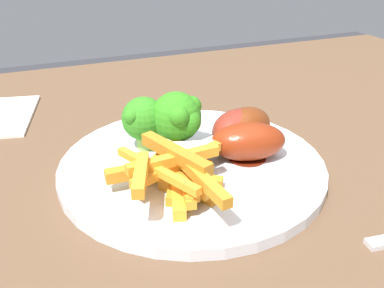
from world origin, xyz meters
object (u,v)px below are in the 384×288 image
at_px(dining_table, 201,215).
at_px(chicken_drumstick_near, 235,131).
at_px(carrot_fries_pile, 174,172).
at_px(broccoli_floret_middle, 178,117).
at_px(broccoli_floret_front, 145,119).
at_px(dinner_plate, 192,165).
at_px(chicken_drumstick_extra, 242,142).
at_px(chicken_drumstick_far, 241,130).

xyz_separation_m(dining_table, chicken_drumstick_near, (0.03, -0.03, 0.13)).
bearing_deg(chicken_drumstick_near, carrot_fries_pile, -150.16).
relative_size(broccoli_floret_middle, chicken_drumstick_near, 0.54).
bearing_deg(broccoli_floret_middle, broccoli_floret_front, 152.36).
distance_m(broccoli_floret_front, chicken_drumstick_near, 0.10).
relative_size(dinner_plate, chicken_drumstick_extra, 2.02).
bearing_deg(chicken_drumstick_extra, dining_table, 114.81).
bearing_deg(broccoli_floret_front, dining_table, -8.76).
distance_m(carrot_fries_pile, chicken_drumstick_near, 0.10).
distance_m(chicken_drumstick_near, chicken_drumstick_far, 0.01).
bearing_deg(dining_table, dinner_plate, -126.69).
bearing_deg(dining_table, chicken_drumstick_far, -38.38).
distance_m(dining_table, chicken_drumstick_extra, 0.14).
height_order(dinner_plate, chicken_drumstick_near, chicken_drumstick_near).
bearing_deg(chicken_drumstick_near, chicken_drumstick_extra, -97.92).
relative_size(chicken_drumstick_near, chicken_drumstick_extra, 0.89).
bearing_deg(chicken_drumstick_extra, carrot_fries_pile, -162.72).
relative_size(broccoli_floret_front, chicken_drumstick_far, 0.46).
distance_m(broccoli_floret_middle, chicken_drumstick_far, 0.07).
height_order(dining_table, chicken_drumstick_far, chicken_drumstick_far).
bearing_deg(carrot_fries_pile, chicken_drumstick_extra, 17.28).
bearing_deg(broccoli_floret_middle, chicken_drumstick_extra, -38.76).
relative_size(dinner_plate, broccoli_floret_middle, 4.22).
relative_size(dinner_plate, carrot_fries_pile, 1.89).
xyz_separation_m(broccoli_floret_middle, chicken_drumstick_far, (0.07, -0.02, -0.02)).
bearing_deg(chicken_drumstick_near, dinner_plate, -170.30).
height_order(carrot_fries_pile, chicken_drumstick_extra, carrot_fries_pile).
bearing_deg(dinner_plate, chicken_drumstick_near, 9.70).
height_order(dining_table, chicken_drumstick_near, chicken_drumstick_near).
bearing_deg(chicken_drumstick_extra, dinner_plate, 163.44).
bearing_deg(broccoli_floret_front, carrot_fries_pile, -88.68).
height_order(chicken_drumstick_near, chicken_drumstick_far, same).
relative_size(carrot_fries_pile, chicken_drumstick_near, 1.20).
bearing_deg(chicken_drumstick_far, dining_table, 141.62).
height_order(dinner_plate, chicken_drumstick_extra, chicken_drumstick_extra).
bearing_deg(chicken_drumstick_far, chicken_drumstick_near, 176.99).
height_order(dinner_plate, chicken_drumstick_far, chicken_drumstick_far).
bearing_deg(broccoli_floret_front, chicken_drumstick_extra, -35.00).
bearing_deg(dinner_plate, broccoli_floret_front, 128.46).
bearing_deg(dinner_plate, carrot_fries_pile, -129.70).
xyz_separation_m(broccoli_floret_front, chicken_drumstick_extra, (0.09, -0.06, -0.02)).
distance_m(dining_table, carrot_fries_pile, 0.16).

